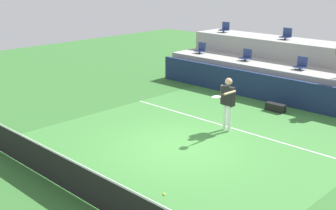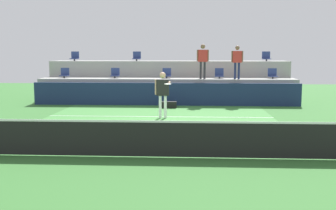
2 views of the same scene
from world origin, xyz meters
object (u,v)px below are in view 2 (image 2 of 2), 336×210
stadium_chair_upper_far_left (75,57)px  stadium_chair_upper_right (201,57)px  stadium_chair_lower_far_right (273,74)px  equipment_bag (168,105)px  tennis_player (163,90)px  spectator_leaning_on_rail (237,59)px  spectator_in_white (203,58)px  stadium_chair_upper_left (137,57)px  stadium_chair_lower_right (219,74)px  stadium_chair_lower_far_left (65,74)px  tennis_ball (249,124)px  stadium_chair_upper_far_right (266,57)px  stadium_chair_lower_center (167,74)px  stadium_chair_lower_left (115,74)px

stadium_chair_upper_far_left → stadium_chair_upper_right: same height
stadium_chair_lower_far_right → equipment_bag: stadium_chair_lower_far_right is taller
tennis_player → spectator_leaning_on_rail: (3.38, 4.78, 1.13)m
stadium_chair_lower_far_right → spectator_in_white: size_ratio=0.30×
tennis_player → stadium_chair_upper_left: bearing=105.5°
stadium_chair_lower_right → stadium_chair_upper_far_left: 8.22m
stadium_chair_lower_far_left → spectator_in_white: size_ratio=0.30×
stadium_chair_lower_right → spectator_in_white: (-0.86, -0.38, 0.83)m
stadium_chair_lower_far_left → tennis_ball: (8.06, -10.71, -0.70)m
stadium_chair_lower_right → spectator_leaning_on_rail: bearing=-24.4°
tennis_ball → spectator_in_white: bearing=95.0°
stadium_chair_lower_far_right → tennis_ball: stadium_chair_lower_far_right is taller
stadium_chair_upper_right → tennis_player: bearing=-103.4°
stadium_chair_upper_far_right → stadium_chair_upper_far_left: bearing=180.0°
stadium_chair_lower_far_left → stadium_chair_upper_far_left: size_ratio=1.00×
stadium_chair_lower_far_left → stadium_chair_upper_right: bearing=14.1°
stadium_chair_lower_far_left → stadium_chair_upper_far_right: (10.69, 1.80, 0.85)m
tennis_ball → stadium_chair_upper_right: bearing=94.2°
stadium_chair_lower_center → stadium_chair_lower_right: size_ratio=1.00×
tennis_ball → equipment_bag: size_ratio=0.09×
stadium_chair_lower_far_left → stadium_chair_lower_right: same height
spectator_in_white → stadium_chair_upper_left: bearing=148.8°
spectator_in_white → tennis_ball: spectator_in_white is taller
stadium_chair_lower_far_right → spectator_leaning_on_rail: size_ratio=0.31×
stadium_chair_lower_center → spectator_in_white: size_ratio=0.30×
tennis_player → stadium_chair_lower_far_left: bearing=136.8°
spectator_in_white → tennis_player: bearing=-109.3°
stadium_chair_lower_center → spectator_leaning_on_rail: size_ratio=0.31×
spectator_leaning_on_rail → equipment_bag: 4.31m
stadium_chair_lower_center → stadium_chair_lower_right: 2.69m
spectator_in_white → stadium_chair_upper_far_right: bearing=31.8°
stadium_chair_lower_center → stadium_chair_upper_far_left: bearing=161.2°
stadium_chair_lower_far_left → stadium_chair_lower_right: 8.02m
tennis_player → equipment_bag: size_ratio=2.37×
stadium_chair_lower_left → stadium_chair_lower_center: same height
stadium_chair_upper_left → stadium_chair_upper_right: bearing=0.0°
stadium_chair_upper_far_left → tennis_ball: 14.94m
tennis_player → stadium_chair_lower_left: bearing=118.8°
stadium_chair_lower_right → tennis_player: tennis_player is taller
tennis_player → spectator_in_white: bearing=70.7°
stadium_chair_upper_far_right → tennis_player: 8.77m
stadium_chair_upper_far_left → stadium_chair_upper_far_right: 10.64m
stadium_chair_lower_left → stadium_chair_upper_far_right: size_ratio=1.00×
stadium_chair_upper_right → tennis_ball: stadium_chair_upper_right is taller
stadium_chair_upper_left → spectator_in_white: 4.22m
stadium_chair_lower_center → spectator_in_white: spectator_in_white is taller
stadium_chair_lower_right → tennis_player: 5.76m
spectator_leaning_on_rail → stadium_chair_lower_right: bearing=155.6°
stadium_chair_lower_far_left → spectator_leaning_on_rail: 8.91m
stadium_chair_upper_right → tennis_player: 7.26m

